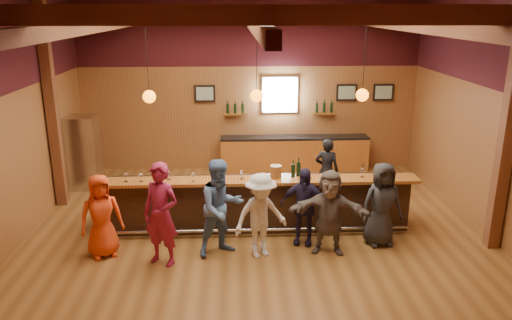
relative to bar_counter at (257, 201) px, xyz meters
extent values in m
plane|color=brown|center=(-0.02, -0.15, -0.52)|extent=(9.00, 9.00, 0.00)
cube|color=brown|center=(-0.02, 3.85, 1.73)|extent=(9.00, 0.04, 4.50)
cube|color=brown|center=(-0.02, -4.15, 1.73)|extent=(9.00, 0.04, 4.50)
cube|color=brown|center=(-4.52, -0.15, 1.73)|extent=(0.04, 8.00, 4.50)
cube|color=brown|center=(4.48, -0.15, 1.73)|extent=(0.04, 8.00, 4.50)
cube|color=#3A1014|center=(-0.02, 3.83, 3.13)|extent=(9.00, 0.01, 1.70)
cube|color=#3A1014|center=(-4.50, -0.15, 3.13)|extent=(0.01, 8.00, 1.70)
cube|color=#3A1014|center=(4.46, -0.15, 3.13)|extent=(0.01, 8.00, 1.70)
cube|color=#5C301A|center=(-4.37, 1.35, 1.73)|extent=(0.22, 0.22, 4.50)
cube|color=#5C301A|center=(4.33, -1.15, 1.73)|extent=(0.22, 0.22, 4.50)
cube|color=#5C301A|center=(-0.02, -3.15, 3.68)|extent=(8.80, 0.20, 0.25)
cube|color=#5C301A|center=(-0.02, -1.15, 3.68)|extent=(8.80, 0.20, 0.25)
cube|color=#5C301A|center=(-0.02, 0.85, 3.68)|extent=(8.80, 0.20, 0.25)
cube|color=#5C301A|center=(-0.02, 2.85, 3.68)|extent=(8.80, 0.20, 0.25)
cube|color=#5C301A|center=(-3.02, -0.15, 3.43)|extent=(0.18, 7.80, 0.22)
cube|color=#5C301A|center=(-0.02, -0.15, 3.43)|extent=(0.18, 7.80, 0.22)
cube|color=#5C301A|center=(2.98, -0.15, 3.43)|extent=(0.18, 7.80, 0.22)
cube|color=black|center=(-0.02, -0.15, 0.00)|extent=(6.00, 0.60, 1.05)
cube|color=brown|center=(-0.02, -0.33, 0.56)|extent=(6.30, 0.50, 0.06)
cube|color=black|center=(-0.02, 0.23, 0.40)|extent=(6.00, 0.48, 0.05)
cube|color=black|center=(-0.02, 0.23, -0.07)|extent=(6.00, 0.48, 0.90)
cube|color=silver|center=(1.98, 0.23, 0.36)|extent=(0.45, 0.40, 0.14)
cube|color=silver|center=(2.48, 0.23, 0.36)|extent=(0.45, 0.40, 0.14)
cylinder|color=silver|center=(-0.02, -0.57, -0.37)|extent=(6.00, 0.06, 0.06)
cube|color=brown|center=(1.18, 3.57, -0.07)|extent=(4.00, 0.50, 0.90)
cube|color=black|center=(1.18, 3.57, 0.40)|extent=(4.00, 0.52, 0.05)
cube|color=silver|center=(0.78, 3.80, 1.53)|extent=(0.95, 0.08, 0.95)
cube|color=white|center=(0.78, 3.75, 1.53)|extent=(0.78, 0.01, 0.78)
cube|color=black|center=(-1.22, 3.79, 1.58)|extent=(0.55, 0.04, 0.45)
cube|color=silver|center=(-1.22, 3.77, 1.58)|extent=(0.45, 0.01, 0.35)
cube|color=black|center=(2.58, 3.79, 1.58)|extent=(0.55, 0.04, 0.45)
cube|color=silver|center=(2.58, 3.77, 1.58)|extent=(0.45, 0.01, 0.35)
cube|color=black|center=(3.58, 3.79, 1.58)|extent=(0.55, 0.04, 0.45)
cube|color=silver|center=(3.58, 3.77, 1.58)|extent=(0.45, 0.01, 0.35)
cube|color=brown|center=(-0.42, 3.73, 1.03)|extent=(0.60, 0.18, 0.04)
cylinder|color=black|center=(-0.62, 3.73, 1.18)|extent=(0.07, 0.07, 0.26)
cylinder|color=black|center=(-0.42, 3.73, 1.18)|extent=(0.07, 0.07, 0.26)
cylinder|color=black|center=(-0.22, 3.73, 1.18)|extent=(0.07, 0.07, 0.26)
cube|color=brown|center=(1.98, 3.73, 1.03)|extent=(0.60, 0.18, 0.04)
cylinder|color=black|center=(1.78, 3.73, 1.18)|extent=(0.07, 0.07, 0.26)
cylinder|color=black|center=(1.98, 3.73, 1.18)|extent=(0.07, 0.07, 0.26)
cylinder|color=black|center=(2.18, 3.73, 1.18)|extent=(0.07, 0.07, 0.26)
cylinder|color=black|center=(-2.02, -0.15, 2.80)|extent=(0.01, 0.01, 1.25)
sphere|color=orange|center=(-2.02, -0.15, 2.18)|extent=(0.24, 0.24, 0.24)
cylinder|color=black|center=(-0.02, -0.15, 2.80)|extent=(0.01, 0.01, 1.25)
sphere|color=orange|center=(-0.02, -0.15, 2.18)|extent=(0.24, 0.24, 0.24)
cylinder|color=black|center=(1.98, -0.15, 2.80)|extent=(0.01, 0.01, 1.25)
sphere|color=orange|center=(1.98, -0.15, 2.18)|extent=(0.24, 0.24, 0.24)
cube|color=silver|center=(-4.12, 2.45, 0.38)|extent=(0.70, 0.70, 1.80)
imported|color=red|center=(-2.82, -1.18, 0.24)|extent=(0.88, 0.74, 1.52)
imported|color=maroon|center=(-1.71, -1.51, 0.39)|extent=(0.79, 0.68, 1.82)
imported|color=#5071A0|center=(-0.69, -1.20, 0.36)|extent=(1.07, 0.99, 1.77)
imported|color=silver|center=(0.00, -1.33, 0.26)|extent=(1.15, 0.94, 1.56)
imported|color=#231C39|center=(0.82, -0.86, 0.23)|extent=(0.94, 0.60, 1.50)
imported|color=#62564F|center=(1.23, -1.24, 0.26)|extent=(1.51, 0.73, 1.56)
imported|color=#262629|center=(2.27, -0.95, 0.28)|extent=(0.85, 0.61, 1.60)
imported|color=black|center=(1.64, 1.24, 0.22)|extent=(0.63, 0.53, 1.49)
cylinder|color=brown|center=(0.35, -0.26, 0.71)|extent=(0.23, 0.23, 0.25)
cylinder|color=black|center=(0.69, -0.23, 0.72)|extent=(0.08, 0.08, 0.26)
cylinder|color=black|center=(0.69, -0.23, 0.89)|extent=(0.03, 0.03, 0.09)
cylinder|color=black|center=(0.81, -0.17, 0.73)|extent=(0.08, 0.08, 0.28)
cylinder|color=black|center=(0.81, -0.17, 0.91)|extent=(0.03, 0.03, 0.10)
cylinder|color=silver|center=(-2.52, -0.36, 0.59)|extent=(0.07, 0.07, 0.01)
cylinder|color=silver|center=(-2.52, -0.36, 0.65)|extent=(0.01, 0.01, 0.10)
sphere|color=silver|center=(-2.52, -0.36, 0.73)|extent=(0.08, 0.08, 0.08)
cylinder|color=silver|center=(-2.23, -0.37, 0.59)|extent=(0.06, 0.06, 0.01)
cylinder|color=silver|center=(-2.23, -0.37, 0.64)|extent=(0.01, 0.01, 0.09)
sphere|color=silver|center=(-2.23, -0.37, 0.72)|extent=(0.07, 0.07, 0.07)
cylinder|color=silver|center=(-1.71, -0.28, 0.59)|extent=(0.07, 0.07, 0.01)
cylinder|color=silver|center=(-1.71, -0.28, 0.64)|extent=(0.01, 0.01, 0.10)
sphere|color=silver|center=(-1.71, -0.28, 0.72)|extent=(0.08, 0.08, 0.08)
cylinder|color=silver|center=(-1.24, -0.42, 0.59)|extent=(0.07, 0.07, 0.01)
cylinder|color=silver|center=(-1.24, -0.42, 0.65)|extent=(0.01, 0.01, 0.10)
sphere|color=silver|center=(-1.24, -0.42, 0.74)|extent=(0.08, 0.08, 0.08)
cylinder|color=silver|center=(-0.31, -0.30, 0.59)|extent=(0.07, 0.07, 0.01)
cylinder|color=silver|center=(-0.31, -0.30, 0.65)|extent=(0.01, 0.01, 0.10)
sphere|color=silver|center=(-0.31, -0.30, 0.73)|extent=(0.08, 0.08, 0.08)
cylinder|color=silver|center=(0.92, -0.29, 0.59)|extent=(0.08, 0.08, 0.01)
cylinder|color=silver|center=(0.92, -0.29, 0.65)|extent=(0.01, 0.01, 0.11)
sphere|color=silver|center=(0.92, -0.29, 0.74)|extent=(0.09, 0.09, 0.09)
cylinder|color=silver|center=(1.45, -0.33, 0.59)|extent=(0.06, 0.06, 0.01)
cylinder|color=silver|center=(1.45, -0.33, 0.64)|extent=(0.01, 0.01, 0.09)
sphere|color=silver|center=(1.45, -0.33, 0.72)|extent=(0.07, 0.07, 0.07)
cylinder|color=silver|center=(2.04, -0.30, 0.59)|extent=(0.07, 0.07, 0.01)
cylinder|color=silver|center=(2.04, -0.30, 0.65)|extent=(0.01, 0.01, 0.11)
sphere|color=silver|center=(2.04, -0.30, 0.74)|extent=(0.08, 0.08, 0.08)
camera|label=1|loc=(-0.44, -9.42, 3.76)|focal=35.00mm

